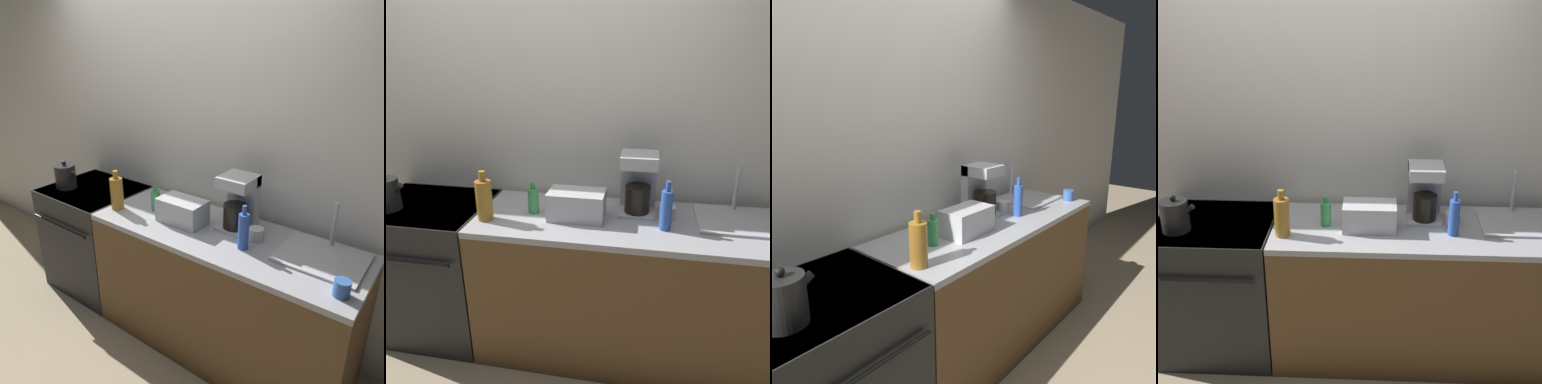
# 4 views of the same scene
# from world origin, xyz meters

# --- Properties ---
(wall_back) EXTENTS (8.00, 0.05, 2.60)m
(wall_back) POSITION_xyz_m (0.00, 0.71, 1.30)
(wall_back) COLOR silver
(wall_back) RESTS_ON ground_plane
(stove) EXTENTS (0.74, 0.69, 0.90)m
(stove) POSITION_xyz_m (-0.63, 0.33, 0.46)
(stove) COLOR black
(stove) RESTS_ON ground_plane
(counter_block) EXTENTS (1.76, 0.64, 0.90)m
(counter_block) POSITION_xyz_m (0.63, 0.32, 0.45)
(counter_block) COLOR brown
(counter_block) RESTS_ON ground_plane
(kettle) EXTENTS (0.21, 0.16, 0.23)m
(kettle) POSITION_xyz_m (-0.82, 0.21, 1.00)
(kettle) COLOR black
(kettle) RESTS_ON stove
(toaster) EXTENTS (0.32, 0.19, 0.16)m
(toaster) POSITION_xyz_m (0.33, 0.30, 0.98)
(toaster) COLOR #BCBCC1
(toaster) RESTS_ON counter_block
(coffee_maker) EXTENTS (0.21, 0.22, 0.36)m
(coffee_maker) POSITION_xyz_m (0.66, 0.45, 1.08)
(coffee_maker) COLOR #B7B7BC
(coffee_maker) RESTS_ON counter_block
(sink_tray) EXTENTS (0.46, 0.39, 0.28)m
(sink_tray) POSITION_xyz_m (1.23, 0.42, 0.91)
(sink_tray) COLOR #B7B7BC
(sink_tray) RESTS_ON counter_block
(bottle_blue) EXTENTS (0.06, 0.06, 0.27)m
(bottle_blue) POSITION_xyz_m (0.82, 0.24, 1.01)
(bottle_blue) COLOR #2D56B7
(bottle_blue) RESTS_ON counter_block
(bottle_amber) EXTENTS (0.09, 0.09, 0.29)m
(bottle_amber) POSITION_xyz_m (-0.18, 0.18, 1.02)
(bottle_amber) COLOR #9E6B23
(bottle_amber) RESTS_ON counter_block
(bottle_green) EXTENTS (0.06, 0.06, 0.19)m
(bottle_green) POSITION_xyz_m (0.06, 0.32, 0.98)
(bottle_green) COLOR #338C47
(bottle_green) RESTS_ON counter_block
(cup_blue) EXTENTS (0.08, 0.08, 0.08)m
(cup_blue) POSITION_xyz_m (1.41, 0.14, 0.94)
(cup_blue) COLOR #3860B2
(cup_blue) RESTS_ON counter_block
(cup_white) EXTENTS (0.09, 0.09, 0.08)m
(cup_white) POSITION_xyz_m (0.83, 0.37, 0.94)
(cup_white) COLOR white
(cup_white) RESTS_ON counter_block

